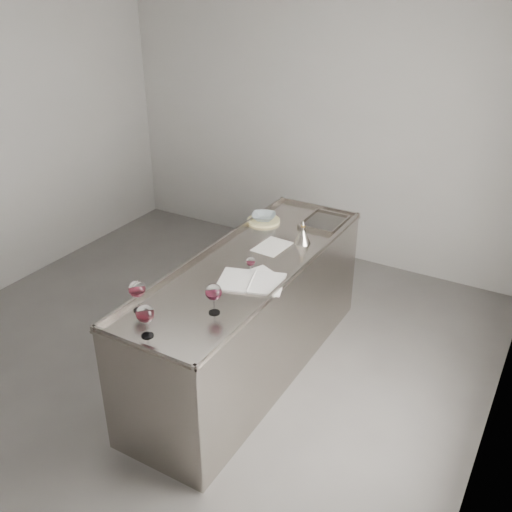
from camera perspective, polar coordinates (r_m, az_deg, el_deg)
The scene contains 12 objects.
room_shell at distance 3.97m, azimuth -9.14°, elevation 5.15°, with size 4.54×5.04×2.84m.
counter at distance 4.36m, azimuth -0.58°, elevation -6.12°, with size 0.77×2.42×0.97m.
wine_glass_left at distance 3.57m, azimuth -11.81°, elevation -3.33°, with size 0.11×0.11×0.21m.
wine_glass_middle at distance 3.32m, azimuth -11.02°, elevation -5.75°, with size 0.11×0.11×0.21m.
wine_glass_right at distance 3.48m, azimuth -4.26°, elevation -3.68°, with size 0.10×0.10×0.20m.
wine_glass_small at distance 3.93m, azimuth -0.53°, elevation -0.63°, with size 0.06×0.06×0.13m.
notebook at distance 3.87m, azimuth -0.47°, elevation -2.57°, with size 0.51×0.43×0.02m.
loose_paper_top at distance 4.35m, azimuth 1.63°, elevation 0.95°, with size 0.21×0.30×0.00m, color silver.
loose_paper_under at distance 3.95m, azimuth -0.08°, elevation -1.94°, with size 0.19×0.27×0.00m, color silver.
trivet at distance 4.78m, azimuth 0.77°, elevation 3.56°, with size 0.27×0.27×0.02m, color #C3BA7E.
ceramic_bowl at distance 4.76m, azimuth 0.77°, elevation 3.94°, with size 0.20×0.20×0.05m, color gray.
wine_funnel at distance 4.40m, azimuth 4.69°, elevation 1.96°, with size 0.13×0.13×0.19m.
Camera 1 is at (2.36, -2.83, 2.87)m, focal length 40.00 mm.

